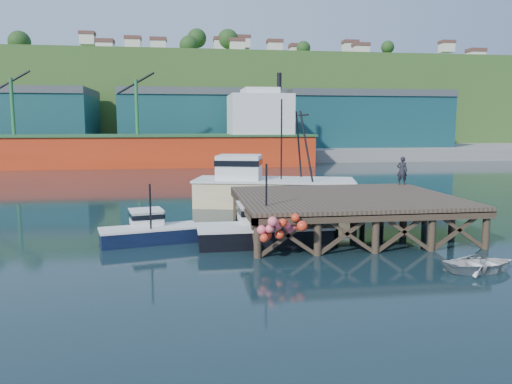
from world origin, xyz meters
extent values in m
plane|color=black|center=(0.00, 0.00, 0.00)|extent=(300.00, 300.00, 0.00)
cube|color=brown|center=(5.50, 0.00, 2.00)|extent=(12.00, 10.00, 0.25)
cube|color=#473828|center=(5.50, -4.85, 1.75)|extent=(12.00, 0.30, 0.35)
cylinder|color=#473828|center=(-0.20, -4.70, 0.80)|extent=(0.36, 0.36, 2.60)
cylinder|color=#473828|center=(11.20, -4.70, 0.80)|extent=(0.36, 0.36, 2.60)
cylinder|color=#473828|center=(-0.20, 4.70, 0.80)|extent=(0.36, 0.36, 2.60)
cylinder|color=#473828|center=(11.20, 4.70, 0.80)|extent=(0.36, 0.36, 2.60)
cube|color=gray|center=(0.00, 70.00, 1.00)|extent=(160.00, 40.00, 2.00)
cube|color=#17494E|center=(0.00, 65.00, 6.50)|extent=(28.00, 16.00, 9.00)
cube|color=#17494E|center=(30.00, 65.00, 6.50)|extent=(30.00, 16.00, 9.00)
cube|color=red|center=(-12.00, 48.00, 2.20)|extent=(55.00, 9.50, 4.40)
cube|color=#26592D|center=(-12.00, 48.00, 4.50)|extent=(55.50, 10.00, 0.30)
cube|color=silver|center=(8.00, 48.00, 7.50)|extent=(9.00, 9.00, 6.00)
cube|color=silver|center=(8.00, 48.00, 10.80)|extent=(5.00, 7.00, 1.20)
cylinder|color=black|center=(11.00, 48.00, 12.50)|extent=(0.70, 0.70, 2.50)
cube|color=#2D511E|center=(0.00, 100.00, 11.00)|extent=(220.00, 50.00, 22.00)
cube|color=#0E1732|center=(-5.33, -0.95, 0.38)|extent=(5.21, 2.85, 0.77)
cube|color=silver|center=(-5.33, -0.95, 0.78)|extent=(5.32, 2.90, 0.10)
cube|color=silver|center=(-5.52, -0.08, 1.15)|extent=(1.93, 1.93, 0.77)
cube|color=black|center=(-5.52, -0.08, 1.32)|extent=(2.04, 2.04, 0.26)
cylinder|color=black|center=(-5.21, -1.43, 1.96)|extent=(0.10, 0.10, 2.38)
cube|color=black|center=(0.51, -2.20, 0.46)|extent=(6.70, 2.51, 0.93)
cube|color=silver|center=(0.51, -2.20, 0.95)|extent=(6.83, 2.56, 0.12)
cube|color=silver|center=(0.50, -1.00, 1.39)|extent=(2.24, 2.24, 0.93)
cube|color=black|center=(0.50, -1.00, 1.59)|extent=(2.36, 2.36, 0.31)
cylinder|color=black|center=(0.51, -2.87, 2.57)|extent=(0.10, 0.10, 3.29)
sphere|color=#FF5D71|center=(0.29, -5.08, 1.13)|extent=(0.43, 0.43, 0.43)
sphere|color=#FF5D71|center=(1.22, -4.87, 1.34)|extent=(0.43, 0.43, 0.43)
sphere|color=red|center=(0.81, -5.39, 1.54)|extent=(0.43, 0.43, 0.43)
cube|color=beige|center=(3.24, 9.75, 0.96)|extent=(12.31, 6.78, 1.91)
cube|color=silver|center=(3.24, 9.75, 1.96)|extent=(12.57, 7.03, 0.16)
cube|color=silver|center=(0.58, 9.75, 2.87)|extent=(3.82, 3.66, 1.91)
cube|color=black|center=(0.58, 9.75, 3.29)|extent=(3.95, 3.79, 0.42)
cylinder|color=black|center=(3.77, 9.75, 4.78)|extent=(0.12, 0.12, 6.37)
imported|color=silver|center=(8.75, -8.15, 0.32)|extent=(3.23, 2.40, 0.64)
imported|color=black|center=(10.90, 4.40, 3.06)|extent=(0.81, 0.69, 1.87)
camera|label=1|loc=(-3.53, -26.88, 6.13)|focal=35.00mm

